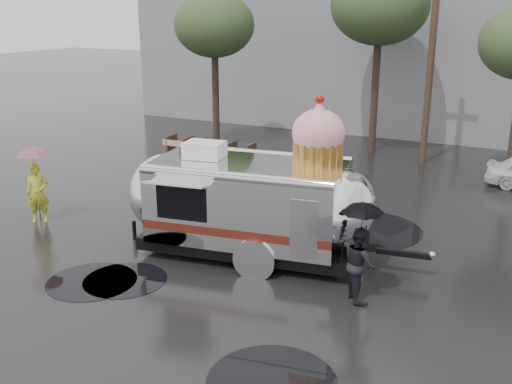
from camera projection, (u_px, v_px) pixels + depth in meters
The scene contains 13 objects.
ground at pixel (196, 282), 14.52m from camera, with size 120.00×120.00×0.00m, color black.
puddles at pixel (261, 251), 16.36m from camera, with size 7.91×10.95×0.01m.
grey_building at pixel (354, 2), 34.73m from camera, with size 22.00×12.00×13.00m, color slate.
utility_pole at pixel (432, 51), 24.00m from camera, with size 1.60×0.28×9.00m.
tree_left at pixel (214, 26), 26.94m from camera, with size 3.64×3.64×6.95m.
tree_mid at pixel (380, 6), 25.40m from camera, with size 4.20×4.20×8.03m.
barricade_row at pixel (210, 151), 25.23m from camera, with size 4.30×0.80×1.00m.
airstream_trailer at pixel (253, 199), 15.63m from camera, with size 8.25×3.91×4.48m.
person_left at pixel (38, 193), 18.29m from camera, with size 0.66×0.44×1.84m, color gold.
umbrella_pink at pixel (34, 160), 17.98m from camera, with size 1.21×1.21×2.38m.
person_right at pixel (360, 264), 13.46m from camera, with size 0.83×0.46×1.73m, color black.
umbrella_black at pixel (362, 219), 13.14m from camera, with size 1.16×1.16×2.34m.
tripod at pixel (352, 246), 14.23m from camera, with size 0.63×0.64×1.59m.
Camera 1 is at (7.20, -11.14, 6.47)m, focal length 42.00 mm.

